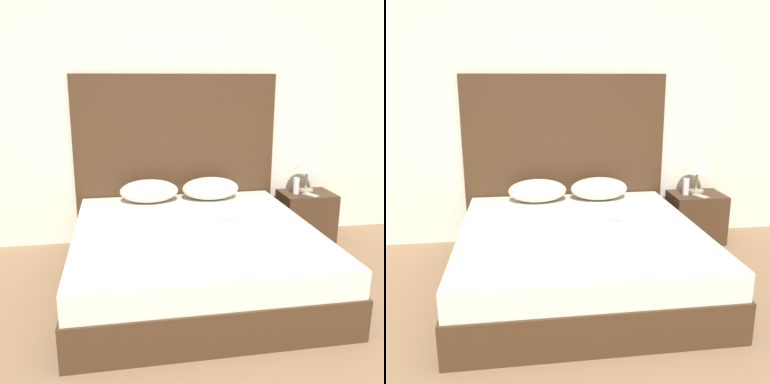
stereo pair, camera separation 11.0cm
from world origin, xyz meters
TOP-DOWN VIEW (x-y plane):
  - wall_back at (0.00, 2.78)m, footprint 10.00×0.06m
  - bed at (-0.04, 1.71)m, footprint 1.84×1.94m
  - headboard at (-0.04, 2.71)m, footprint 1.93×0.05m
  - pillow_left at (-0.33, 2.46)m, footprint 0.53×0.35m
  - pillow_right at (0.24, 2.46)m, footprint 0.53×0.35m
  - phone_on_bed at (0.25, 1.82)m, footprint 0.14×0.16m
  - nightstand at (1.23, 2.48)m, footprint 0.51×0.39m
  - table_lamp at (1.24, 2.56)m, footprint 0.27×0.27m
  - phone_on_nightstand at (1.22, 2.38)m, footprint 0.13×0.17m
  - toiletry_bottle at (1.10, 2.46)m, footprint 0.06×0.06m

SIDE VIEW (x-z plane):
  - bed at x=-0.04m, z-range 0.00..0.47m
  - nightstand at x=1.23m, z-range 0.00..0.48m
  - phone_on_bed at x=0.25m, z-range 0.47..0.48m
  - phone_on_nightstand at x=1.22m, z-range 0.48..0.49m
  - toiletry_bottle at x=1.10m, z-range 0.48..0.64m
  - pillow_left at x=-0.33m, z-range 0.47..0.68m
  - pillow_right at x=0.24m, z-range 0.47..0.68m
  - table_lamp at x=1.24m, z-range 0.57..0.91m
  - headboard at x=-0.04m, z-range 0.00..1.61m
  - wall_back at x=0.00m, z-range 0.00..2.70m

